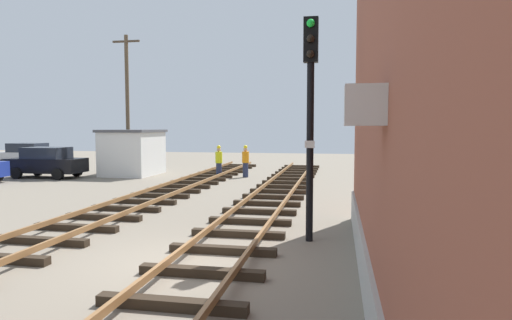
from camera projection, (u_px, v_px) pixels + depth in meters
The scene contains 10 objects.
ground_plane at pixel (176, 262), 9.38m from camera, with size 80.00×80.00×0.00m, color slate.
track_near_building at pixel (213, 258), 9.22m from camera, with size 2.50×46.89×0.32m.
track_centre at pixel (20, 247), 10.08m from camera, with size 2.50×46.89×0.32m.
signal_mast at pixel (310, 103), 10.87m from camera, with size 0.36×0.40×5.60m.
control_hut at pixel (133, 152), 26.63m from camera, with size 3.00×3.80×2.76m.
parked_car_black at pixel (47, 162), 25.13m from camera, with size 4.20×2.04×1.76m.
parked_car_silver at pixel (28, 155), 31.69m from camera, with size 4.20×2.04×1.76m.
utility_pole_far at pixel (127, 101), 27.82m from camera, with size 1.80×0.24×8.72m.
track_worker_foreground at pixel (246, 161), 25.34m from camera, with size 0.40×0.40×1.87m.
track_worker_distant at pixel (219, 162), 25.14m from camera, with size 0.40×0.40×1.87m.
Camera 1 is at (3.39, -8.71, 2.89)m, focal length 30.63 mm.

